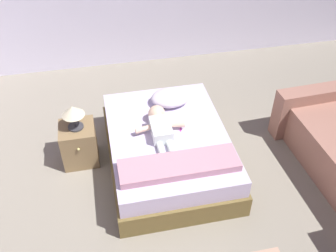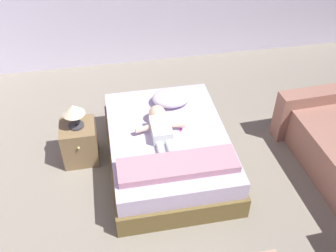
# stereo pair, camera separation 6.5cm
# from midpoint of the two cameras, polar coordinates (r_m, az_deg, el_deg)

# --- Properties ---
(ground_plane) EXTENTS (8.00, 8.00, 0.00)m
(ground_plane) POSITION_cam_midpoint_polar(r_m,az_deg,el_deg) (3.84, 0.89, -13.06)
(ground_plane) COLOR gray
(bed) EXTENTS (1.26, 1.71, 0.45)m
(bed) POSITION_cam_midpoint_polar(r_m,az_deg,el_deg) (4.14, -0.45, -3.46)
(bed) COLOR brown
(bed) RESTS_ON ground_plane
(pillow) EXTENTS (0.44, 0.34, 0.15)m
(pillow) POSITION_cam_midpoint_polar(r_m,az_deg,el_deg) (4.35, -0.07, 4.23)
(pillow) COLOR silver
(pillow) RESTS_ON bed
(baby) EXTENTS (0.53, 0.65, 0.18)m
(baby) POSITION_cam_midpoint_polar(r_m,az_deg,el_deg) (3.97, -1.70, 0.12)
(baby) COLOR white
(baby) RESTS_ON bed
(toothbrush) EXTENTS (0.03, 0.13, 0.02)m
(toothbrush) POSITION_cam_midpoint_polar(r_m,az_deg,el_deg) (4.05, 1.36, -0.09)
(toothbrush) COLOR #BC34A9
(toothbrush) RESTS_ON bed
(nightstand) EXTENTS (0.37, 0.40, 0.46)m
(nightstand) POSITION_cam_midpoint_polar(r_m,az_deg,el_deg) (4.30, -13.44, -2.56)
(nightstand) COLOR olive
(nightstand) RESTS_ON ground_plane
(lamp) EXTENTS (0.23, 0.23, 0.28)m
(lamp) POSITION_cam_midpoint_polar(r_m,az_deg,el_deg) (4.03, -14.37, 1.99)
(lamp) COLOR #333338
(lamp) RESTS_ON nightstand
(blanket) EXTENTS (1.13, 0.32, 0.07)m
(blanket) POSITION_cam_midpoint_polar(r_m,az_deg,el_deg) (3.60, 1.13, -5.85)
(blanket) COLOR #BA8292
(blanket) RESTS_ON bed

